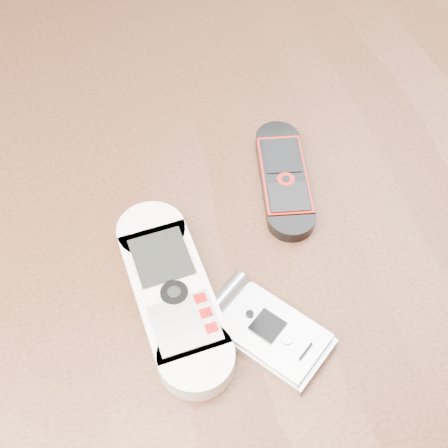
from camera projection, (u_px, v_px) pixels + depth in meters
table at (219, 297)px, 0.59m from camera, size 1.20×0.80×0.75m
nokia_white at (172, 292)px, 0.47m from camera, size 0.07×0.17×0.02m
nokia_black_red at (284, 178)px, 0.54m from camera, size 0.06×0.13×0.01m
motorola_razr at (270, 332)px, 0.45m from camera, size 0.10×0.11×0.01m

